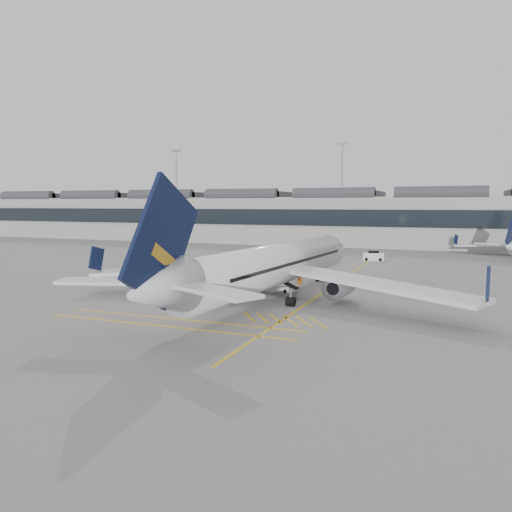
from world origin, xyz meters
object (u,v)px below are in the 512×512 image
at_px(baggage_cart_a, 236,276).
at_px(ramp_agent_b, 256,283).
at_px(airliner_main, 273,266).
at_px(belt_loader, 275,287).
at_px(pushback_tug, 189,288).
at_px(ramp_agent_a, 300,279).

relative_size(baggage_cart_a, ramp_agent_b, 1.08).
relative_size(airliner_main, belt_loader, 10.23).
bearing_deg(ramp_agent_b, pushback_tug, 34.44).
height_order(baggage_cart_a, ramp_agent_b, baggage_cart_a).
xyz_separation_m(baggage_cart_a, pushback_tug, (-1.68, -8.59, -0.19)).
relative_size(baggage_cart_a, pushback_tug, 0.55).
height_order(belt_loader, pushback_tug, belt_loader).
distance_m(belt_loader, pushback_tug, 9.41).
xyz_separation_m(belt_loader, ramp_agent_b, (-2.14, -0.27, 0.29)).
distance_m(baggage_cart_a, ramp_agent_a, 7.81).
distance_m(belt_loader, baggage_cart_a, 7.06).
xyz_separation_m(ramp_agent_a, pushback_tug, (-9.47, -9.08, -0.23)).
height_order(belt_loader, ramp_agent_b, belt_loader).
height_order(ramp_agent_a, pushback_tug, ramp_agent_a).
bearing_deg(airliner_main, ramp_agent_a, 93.46).
bearing_deg(pushback_tug, airliner_main, -22.00).
bearing_deg(ramp_agent_b, ramp_agent_a, -138.37).
height_order(airliner_main, baggage_cart_a, airliner_main).
bearing_deg(ramp_agent_a, ramp_agent_b, -165.70).
xyz_separation_m(airliner_main, pushback_tug, (-9.28, -0.37, -2.74)).
height_order(belt_loader, baggage_cart_a, belt_loader).
xyz_separation_m(airliner_main, baggage_cart_a, (-7.60, 8.22, -2.54)).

